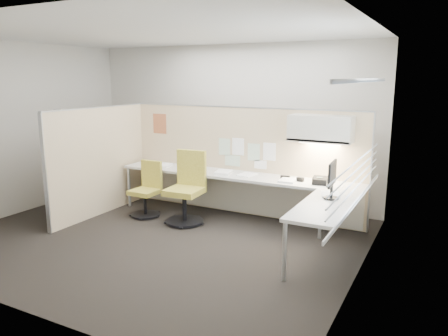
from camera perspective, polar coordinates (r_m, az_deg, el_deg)
The scene contains 27 objects.
floor at distance 6.36m, azimuth -8.60°, elevation -8.95°, with size 5.50×4.50×0.01m, color black.
ceiling at distance 5.98m, azimuth -9.46°, elevation 17.13°, with size 5.50×4.50×0.01m, color white.
wall_back at distance 7.92m, azimuth 0.75°, elevation 5.76°, with size 5.50×0.02×2.80m, color beige.
wall_front at distance 4.44m, azimuth -26.51°, elevation -0.29°, with size 5.50×0.02×2.80m, color beige.
wall_left at distance 7.95m, azimuth -25.21°, elevation 4.67°, with size 0.02×4.50×2.80m, color beige.
wall_right at distance 4.91m, azimuth 17.75°, elevation 1.45°, with size 0.02×4.50×2.80m, color beige.
window_pane at distance 4.89m, azimuth 17.58°, elevation 3.21°, with size 0.01×2.80×1.30m, color #96A4AE.
partition_back at distance 7.18m, azimuth 2.31°, elevation 0.88°, with size 4.10×0.06×1.75m, color beige.
partition_left at distance 7.43m, azimuth -15.91°, elevation 0.81°, with size 0.06×2.20×1.75m, color beige.
desk at distance 6.66m, azimuth 3.51°, elevation -2.40°, with size 4.00×2.07×0.73m.
overhead_bin at distance 6.42m, azimuth 12.53°, elevation 5.05°, with size 0.90×0.36×0.38m, color beige.
task_light_strip at distance 6.45m, azimuth 12.45°, elevation 3.20°, with size 0.60×0.06×0.02m, color #FFEABF.
pinned_papers at distance 7.09m, azimuth 2.79°, elevation 2.03°, with size 1.01×0.00×0.47m.
poster at distance 7.88m, azimuth -8.39°, elevation 5.75°, with size 0.28×0.00×0.35m, color orange.
chair_left at distance 7.23m, azimuth -10.00°, elevation -2.97°, with size 0.47×0.47×0.88m.
chair_right at distance 6.80m, azimuth -4.88°, elevation -2.89°, with size 0.58×0.59×1.10m.
monitor at distance 5.59m, azimuth 13.94°, elevation -1.25°, with size 0.19×0.45×0.47m.
phone at distance 6.39m, azimuth 12.37°, elevation -1.62°, with size 0.23×0.22×0.12m.
stapler at distance 6.63m, azimuth 8.00°, elevation -1.20°, with size 0.14×0.04×0.05m, color black.
tape_dispenser at distance 6.50m, azimuth 9.93°, elevation -1.49°, with size 0.10×0.06×0.06m, color black.
coat_hook at distance 6.87m, azimuth -21.19°, elevation 4.16°, with size 0.18×0.46×1.37m.
paper_stack_0 at distance 7.55m, azimuth -7.87°, elevation 0.33°, with size 0.23×0.30×0.03m, color white.
paper_stack_1 at distance 7.32m, azimuth -4.44°, elevation -0.01°, with size 0.23×0.30×0.02m, color white.
paper_stack_2 at distance 6.90m, azimuth -0.07°, elevation -0.59°, with size 0.23×0.30×0.04m, color white.
paper_stack_3 at distance 6.82m, azimuth 3.00°, elevation -0.89°, with size 0.23×0.30×0.01m, color white.
paper_stack_4 at distance 6.48m, azimuth 8.37°, elevation -1.61°, with size 0.23×0.30×0.03m, color white.
paper_stack_5 at distance 5.84m, azimuth 13.72°, elevation -3.37°, with size 0.23×0.30×0.02m, color white.
Camera 1 is at (3.56, -4.77, 2.24)m, focal length 35.00 mm.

